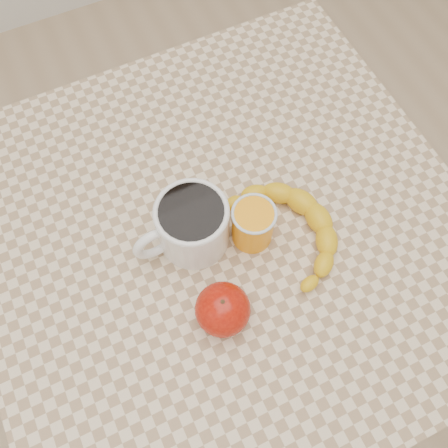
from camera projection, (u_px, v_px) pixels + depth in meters
name	position (u px, v px, depth m)	size (l,w,h in m)	color
ground	(224.00, 336.00, 1.49)	(3.00, 3.00, 0.00)	tan
table	(224.00, 250.00, 0.89)	(0.80, 0.80, 0.75)	beige
coffee_mug	(191.00, 224.00, 0.76)	(0.16, 0.12, 0.10)	white
orange_juice_glass	(253.00, 224.00, 0.77)	(0.07, 0.07, 0.08)	#FF9608
apple	(223.00, 309.00, 0.71)	(0.09, 0.09, 0.08)	#880A04
banana	(290.00, 230.00, 0.79)	(0.18, 0.25, 0.04)	yellow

